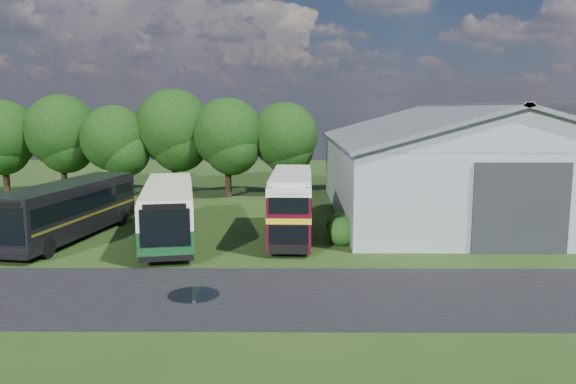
{
  "coord_description": "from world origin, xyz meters",
  "views": [
    {
      "loc": [
        2.65,
        -25.83,
        7.81
      ],
      "look_at": [
        2.43,
        8.0,
        2.79
      ],
      "focal_mm": 35.0,
      "sensor_mm": 36.0,
      "label": 1
    }
  ],
  "objects_px": {
    "storage_shed": "(457,158)",
    "bus_maroon_double": "(291,206)",
    "bus_dark_single": "(69,209)",
    "bus_green_single": "(169,211)"
  },
  "relations": [
    {
      "from": "bus_dark_single",
      "to": "bus_maroon_double",
      "type": "bearing_deg",
      "value": 9.12
    },
    {
      "from": "bus_maroon_double",
      "to": "bus_dark_single",
      "type": "height_order",
      "value": "bus_maroon_double"
    },
    {
      "from": "storage_shed",
      "to": "bus_maroon_double",
      "type": "xyz_separation_m",
      "value": [
        -12.36,
        -8.55,
        -2.14
      ]
    },
    {
      "from": "storage_shed",
      "to": "bus_maroon_double",
      "type": "height_order",
      "value": "storage_shed"
    },
    {
      "from": "storage_shed",
      "to": "bus_maroon_double",
      "type": "relative_size",
      "value": 2.6
    },
    {
      "from": "storage_shed",
      "to": "bus_green_single",
      "type": "height_order",
      "value": "storage_shed"
    },
    {
      "from": "bus_green_single",
      "to": "bus_dark_single",
      "type": "relative_size",
      "value": 1.0
    },
    {
      "from": "bus_green_single",
      "to": "storage_shed",
      "type": "bearing_deg",
      "value": 13.82
    },
    {
      "from": "bus_dark_single",
      "to": "bus_green_single",
      "type": "bearing_deg",
      "value": 5.43
    },
    {
      "from": "storage_shed",
      "to": "bus_dark_single",
      "type": "distance_m",
      "value": 27.31
    }
  ]
}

